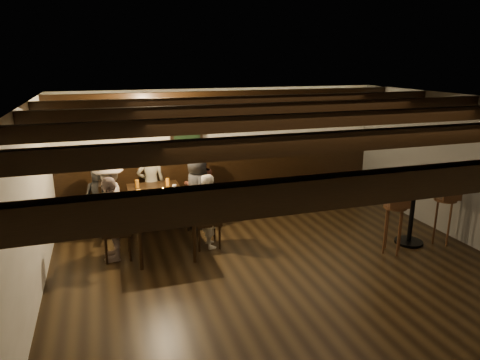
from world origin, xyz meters
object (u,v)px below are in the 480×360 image
object	(u,v)px
person_bench_centre	(151,184)
dining_table	(158,202)
chair_left_far	(116,241)
person_right_far	(210,211)
person_bench_left	(101,196)
bar_stool_left	(393,228)
person_left_far	(112,218)
person_bench_right	(200,185)
chair_right_far	(208,230)
person_right_near	(198,190)
high_top_table	(413,202)
bar_stool_right	(443,219)
chair_right_near	(197,212)
chair_left_near	(114,220)
person_left_near	(110,199)

from	to	relation	value
person_bench_centre	dining_table	bearing A→B (deg)	90.00
chair_left_far	person_right_far	world-z (taller)	person_right_far
person_bench_left	bar_stool_left	distance (m)	4.97
person_left_far	dining_table	bearing A→B (deg)	120.96
person_bench_right	person_bench_centre	bearing A→B (deg)	-9.46
chair_right_far	bar_stool_left	size ratio (longest dim) A/B	0.81
person_right_near	high_top_table	size ratio (longest dim) A/B	1.24
person_bench_right	bar_stool_left	xyz separation A→B (m)	(2.50, -2.47, -0.22)
person_bench_left	high_top_table	xyz separation A→B (m)	(4.80, -2.28, 0.13)
person_bench_right	person_right_far	size ratio (longest dim) A/B	1.05
bar_stool_right	person_bench_centre	bearing A→B (deg)	159.75
person_bench_left	bar_stool_right	distance (m)	5.83
person_left_far	bar_stool_left	xyz separation A→B (m)	(4.16, -1.13, -0.23)
high_top_table	bar_stool_left	xyz separation A→B (m)	(-0.50, -0.21, -0.31)
person_right_near	bar_stool_right	bearing A→B (deg)	-117.96
chair_left_far	chair_right_far	distance (m)	1.44
person_bench_centre	bar_stool_left	distance (m)	4.30
person_left_far	high_top_table	world-z (taller)	person_left_far
chair_right_near	chair_left_far	bearing A→B (deg)	122.03
dining_table	high_top_table	xyz separation A→B (m)	(3.91, -1.37, 0.03)
chair_left_far	chair_right_far	world-z (taller)	chair_left_far
dining_table	person_left_far	size ratio (longest dim) A/B	1.56
dining_table	high_top_table	world-z (taller)	high_top_table
person_bench_left	bar_stool_right	size ratio (longest dim) A/B	1.06
dining_table	chair_right_near	size ratio (longest dim) A/B	2.20
chair_left_near	bar_stool_left	xyz separation A→B (m)	(4.12, -2.03, 0.12)
dining_table	person_bench_centre	bearing A→B (deg)	90.00
dining_table	bar_stool_right	size ratio (longest dim) A/B	1.81
person_left_far	bar_stool_right	bearing A→B (deg)	78.55
chair_right_far	person_bench_left	bearing A→B (deg)	50.18
chair_left_near	person_bench_centre	distance (m)	1.02
dining_table	bar_stool_right	distance (m)	4.67
chair_right_near	bar_stool_left	size ratio (longest dim) A/B	0.82
person_bench_centre	high_top_table	world-z (taller)	person_bench_centre
person_right_far	person_right_near	bearing A→B (deg)	-0.00
person_bench_left	person_left_far	distance (m)	1.36
person_left_near	person_right_near	size ratio (longest dim) A/B	0.98
chair_left_far	person_left_near	size ratio (longest dim) A/B	0.69
chair_right_near	person_left_far	bearing A→B (deg)	121.49
person_right_near	person_right_far	distance (m)	0.90
dining_table	bar_stool_left	distance (m)	3.76
person_right_near	dining_table	bearing A→B (deg)	120.96
chair_left_near	person_bench_left	world-z (taller)	person_bench_left
chair_left_near	person_left_far	world-z (taller)	person_left_far
chair_right_far	dining_table	bearing A→B (deg)	57.96
person_bench_left	bar_stool_left	xyz separation A→B (m)	(4.30, -2.49, -0.18)
chair_left_near	person_left_near	world-z (taller)	person_left_near
chair_right_far	bar_stool_right	world-z (taller)	bar_stool_right
chair_right_near	person_left_far	distance (m)	1.76
high_top_table	person_bench_right	bearing A→B (deg)	142.92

